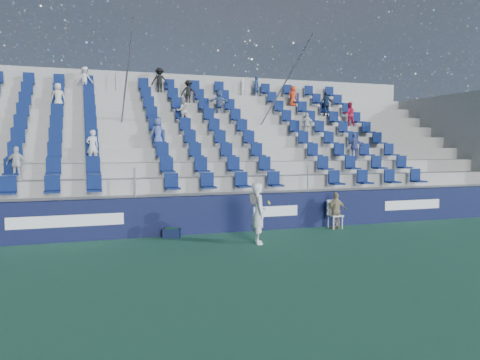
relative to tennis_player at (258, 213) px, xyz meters
name	(u,v)px	position (x,y,z in m)	size (l,w,h in m)	color
ground	(267,252)	(-0.17, -1.08, -0.88)	(70.00, 70.00, 0.00)	#2D6A4A
sponsor_wall	(231,213)	(-0.17, 2.07, -0.28)	(24.00, 0.32, 1.20)	#0E1336
grandstand	(195,161)	(-0.17, 7.16, 1.26)	(24.00, 8.17, 6.63)	#A9A9A4
tennis_player	(258,213)	(0.00, 0.00, 0.00)	(0.69, 0.71, 1.75)	white
line_judge_chair	(334,212)	(3.34, 1.57, -0.33)	(0.43, 0.44, 0.96)	white
line_judge	(336,211)	(3.34, 1.42, -0.26)	(0.72, 0.30, 1.24)	tan
ball_bin	(172,232)	(-2.17, 1.67, -0.72)	(0.60, 0.50, 0.29)	#10183B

